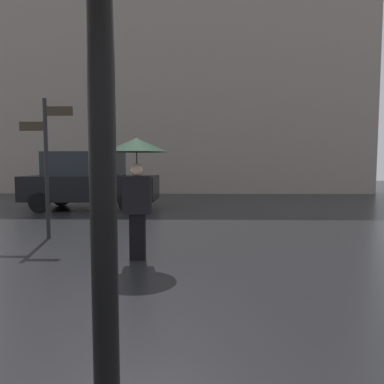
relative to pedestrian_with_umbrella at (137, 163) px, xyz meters
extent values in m
cylinder|color=black|center=(0.65, -4.49, -0.19)|extent=(0.10, 0.10, 2.72)
cube|color=black|center=(0.00, 0.00, -1.18)|extent=(0.24, 0.15, 0.74)
cube|color=black|center=(0.00, 0.00, -0.51)|extent=(0.44, 0.20, 0.60)
sphere|color=beige|center=(0.00, 0.00, -0.11)|extent=(0.20, 0.20, 0.20)
cylinder|color=black|center=(0.00, 0.00, 0.02)|extent=(0.02, 0.02, 0.30)
cone|color=black|center=(0.00, 0.00, 0.28)|extent=(0.98, 0.98, 0.22)
cube|color=black|center=(-2.60, 6.36, -0.83)|extent=(4.30, 1.83, 0.81)
cube|color=black|center=(-2.81, 6.36, -0.04)|extent=(2.36, 1.68, 0.79)
cylinder|color=black|center=(-1.20, 7.27, -1.24)|extent=(0.63, 0.18, 0.63)
cylinder|color=black|center=(-1.20, 5.44, -1.24)|extent=(0.63, 0.18, 0.63)
cylinder|color=black|center=(-3.99, 7.27, -1.24)|extent=(0.63, 0.18, 0.63)
cylinder|color=black|center=(-3.99, 5.44, -1.24)|extent=(0.63, 0.18, 0.63)
cylinder|color=black|center=(-2.12, 1.61, -0.13)|extent=(0.08, 0.08, 2.83)
cube|color=#33281E|center=(-1.84, 1.61, 1.03)|extent=(0.56, 0.04, 0.18)
cube|color=#33281E|center=(-2.38, 1.61, 0.73)|extent=(0.52, 0.04, 0.18)
cube|color=gray|center=(0.13, 14.05, 4.87)|extent=(19.17, 3.13, 12.83)
camera|label=1|loc=(0.99, -5.77, 0.00)|focal=34.29mm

